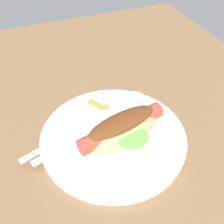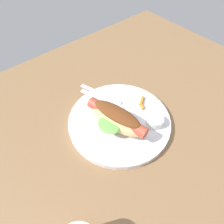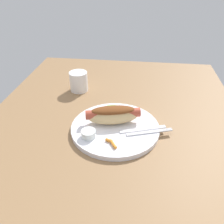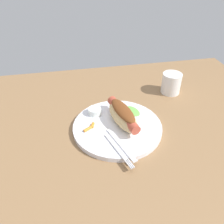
# 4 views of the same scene
# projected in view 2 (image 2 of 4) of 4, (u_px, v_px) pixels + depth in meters

# --- Properties ---
(ground_plane) EXTENTS (1.20, 0.90, 0.02)m
(ground_plane) POSITION_uv_depth(u_px,v_px,m) (116.00, 130.00, 0.57)
(ground_plane) COLOR olive
(plate) EXTENTS (0.29, 0.29, 0.02)m
(plate) POSITION_uv_depth(u_px,v_px,m) (119.00, 121.00, 0.57)
(plate) COLOR white
(plate) RESTS_ON ground_plane
(hot_dog) EXTENTS (0.11, 0.18, 0.06)m
(hot_dog) POSITION_uv_depth(u_px,v_px,m) (115.00, 117.00, 0.53)
(hot_dog) COLOR #DBB77A
(hot_dog) RESTS_ON plate
(sauce_ramekin) EXTENTS (0.04, 0.04, 0.02)m
(sauce_ramekin) POSITION_uv_depth(u_px,v_px,m) (155.00, 121.00, 0.54)
(sauce_ramekin) COLOR white
(sauce_ramekin) RESTS_ON plate
(fork) EXTENTS (0.06, 0.14, 0.00)m
(fork) POSITION_uv_depth(u_px,v_px,m) (102.00, 94.00, 0.62)
(fork) COLOR silver
(fork) RESTS_ON plate
(knife) EXTENTS (0.06, 0.15, 0.00)m
(knife) POSITION_uv_depth(u_px,v_px,m) (102.00, 100.00, 0.61)
(knife) COLOR silver
(knife) RESTS_ON plate
(carrot_garnish) EXTENTS (0.04, 0.03, 0.01)m
(carrot_garnish) POSITION_uv_depth(u_px,v_px,m) (141.00, 103.00, 0.59)
(carrot_garnish) COLOR orange
(carrot_garnish) RESTS_ON plate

